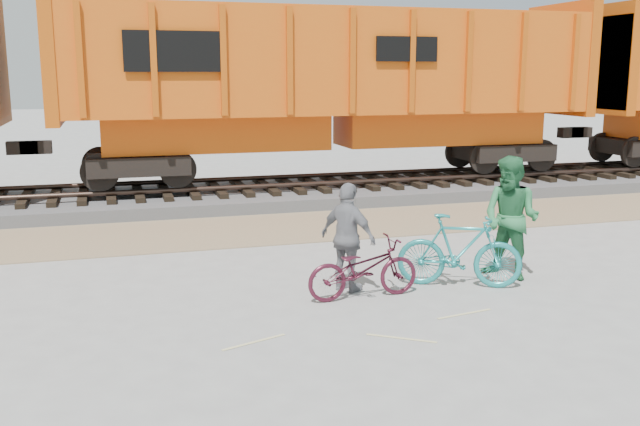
% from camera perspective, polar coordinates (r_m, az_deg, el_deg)
% --- Properties ---
extents(ground, '(120.00, 120.00, 0.00)m').
position_cam_1_polar(ground, '(9.95, -0.50, -8.09)').
color(ground, '#9E9E99').
rests_on(ground, ground).
extents(gravel_strip, '(120.00, 3.00, 0.02)m').
position_cam_1_polar(gravel_strip, '(15.12, -6.30, -1.38)').
color(gravel_strip, '#947C5B').
rests_on(gravel_strip, ground).
extents(ballast_bed, '(120.00, 4.00, 0.30)m').
position_cam_1_polar(ballast_bed, '(18.48, -8.27, 1.32)').
color(ballast_bed, slate).
rests_on(ballast_bed, ground).
extents(track, '(120.00, 2.60, 0.24)m').
position_cam_1_polar(track, '(18.43, -8.30, 2.31)').
color(track, black).
rests_on(track, ballast_bed).
extents(hopper_car_center, '(14.00, 3.13, 4.65)m').
position_cam_1_polar(hopper_car_center, '(18.91, 1.01, 10.36)').
color(hopper_car_center, black).
rests_on(hopper_car_center, track).
extents(bicycle_teal, '(1.96, 1.32, 1.15)m').
position_cam_1_polar(bicycle_teal, '(11.24, 11.11, -2.98)').
color(bicycle_teal, teal).
rests_on(bicycle_teal, ground).
extents(bicycle_maroon, '(1.74, 0.68, 0.90)m').
position_cam_1_polar(bicycle_maroon, '(10.52, 3.47, -4.46)').
color(bicycle_maroon, '#451524').
rests_on(bicycle_maroon, ground).
extents(person_man, '(1.14, 1.21, 1.98)m').
position_cam_1_polar(person_man, '(11.81, 15.04, -0.40)').
color(person_man, '#2A7242').
rests_on(person_man, ground).
extents(person_woman, '(0.89, 1.04, 1.67)m').
position_cam_1_polar(person_woman, '(10.76, 2.26, -1.98)').
color(person_woman, gray).
rests_on(person_woman, ground).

